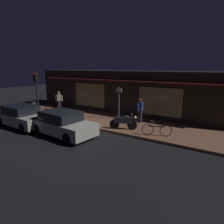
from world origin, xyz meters
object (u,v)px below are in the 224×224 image
object	(u,v)px
bicycle_parked	(157,130)
person_bystander	(140,110)
person_photographer	(59,100)
trash_bin	(33,107)
parked_car_far	(62,124)
parked_car_near	(22,116)
sign_post	(119,101)
motorcycle	(124,121)
traffic_light_pole	(37,88)

from	to	relation	value
bicycle_parked	person_bystander	bearing A→B (deg)	134.44
bicycle_parked	person_photographer	world-z (taller)	person_photographer
trash_bin	parked_car_far	bearing A→B (deg)	-21.88
parked_car_near	parked_car_far	bearing A→B (deg)	3.01
person_photographer	sign_post	bearing A→B (deg)	1.81
bicycle_parked	trash_bin	world-z (taller)	trash_bin
motorcycle	parked_car_near	distance (m)	6.84
bicycle_parked	motorcycle	bearing A→B (deg)	178.57
parked_car_near	parked_car_far	distance (m)	3.62
person_bystander	motorcycle	bearing A→B (deg)	-92.97
person_photographer	sign_post	xyz separation A→B (m)	(6.06, 0.19, 0.48)
person_photographer	parked_car_near	world-z (taller)	person_photographer
person_bystander	trash_bin	distance (m)	9.04
bicycle_parked	sign_post	world-z (taller)	sign_post
trash_bin	traffic_light_pole	size ratio (longest dim) A/B	0.26
traffic_light_pole	sign_post	bearing A→B (deg)	34.78
bicycle_parked	trash_bin	distance (m)	10.80
parked_car_near	person_photographer	bearing A→B (deg)	106.60
person_photographer	sign_post	size ratio (longest dim) A/B	0.70
bicycle_parked	person_photographer	xyz separation A→B (m)	(-9.74, 1.81, 0.52)
trash_bin	parked_car_far	distance (m)	6.49
motorcycle	trash_bin	distance (m)	8.67
parked_car_near	person_bystander	bearing A→B (deg)	36.85
motorcycle	parked_car_far	distance (m)	3.68
motorcycle	bicycle_parked	distance (m)	2.14
person_photographer	traffic_light_pole	xyz separation A→B (m)	(1.27, -3.13, 1.45)
person_photographer	trash_bin	bearing A→B (deg)	-119.27
bicycle_parked	person_bystander	xyz separation A→B (m)	(-2.03, 2.07, 0.52)
motorcycle	person_photographer	bearing A→B (deg)	167.01
sign_post	person_photographer	bearing A→B (deg)	-178.19
traffic_light_pole	motorcycle	bearing A→B (deg)	12.31
person_bystander	sign_post	xyz separation A→B (m)	(-1.65, -0.07, 0.48)
person_bystander	parked_car_far	world-z (taller)	person_bystander
bicycle_parked	person_photographer	bearing A→B (deg)	169.49
sign_post	parked_car_near	size ratio (longest dim) A/B	0.57
traffic_light_pole	parked_car_far	distance (m)	4.26
sign_post	parked_car_near	world-z (taller)	sign_post
motorcycle	bicycle_parked	size ratio (longest dim) A/B	1.04
person_bystander	sign_post	distance (m)	1.72
sign_post	parked_car_near	distance (m)	6.71
sign_post	trash_bin	world-z (taller)	sign_post
person_photographer	traffic_light_pole	bearing A→B (deg)	-67.89
bicycle_parked	person_bystander	distance (m)	2.95
parked_car_far	person_photographer	bearing A→B (deg)	138.98
bicycle_parked	sign_post	xyz separation A→B (m)	(-3.68, 2.00, 1.00)
sign_post	traffic_light_pole	distance (m)	5.91
person_bystander	parked_car_far	distance (m)	5.35
person_bystander	parked_car_near	xyz separation A→B (m)	(-6.36, -4.77, -0.32)
bicycle_parked	parked_car_far	distance (m)	5.40
motorcycle	parked_car_near	world-z (taller)	parked_car_near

